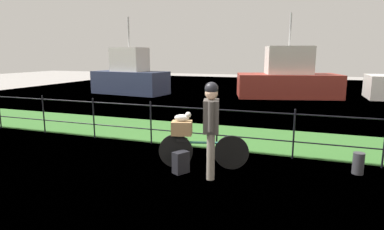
{
  "coord_description": "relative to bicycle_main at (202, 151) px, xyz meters",
  "views": [
    {
      "loc": [
        2.71,
        -4.94,
        2.13
      ],
      "look_at": [
        0.45,
        1.25,
        0.9
      ],
      "focal_mm": 30.34,
      "sensor_mm": 36.0,
      "label": 1
    }
  ],
  "objects": [
    {
      "name": "ground_plane",
      "position": [
        -0.87,
        -0.66,
        -0.34
      ],
      "size": [
        60.0,
        60.0,
        0.0
      ],
      "primitive_type": "plane",
      "color": "#9E9993"
    },
    {
      "name": "moored_boat_near",
      "position": [
        -7.49,
        10.03,
        0.58
      ],
      "size": [
        4.32,
        2.3,
        4.1
      ],
      "color": "#2D3856",
      "rests_on": "ground"
    },
    {
      "name": "moored_boat_mid",
      "position": [
        0.75,
        11.49,
        0.58
      ],
      "size": [
        5.38,
        3.51,
        4.15
      ],
      "color": "#9E3328",
      "rests_on": "ground"
    },
    {
      "name": "cyclist_person",
      "position": [
        0.28,
        -0.39,
        0.66
      ],
      "size": [
        0.36,
        0.52,
        1.68
      ],
      "color": "gray",
      "rests_on": "ground"
    },
    {
      "name": "grass_strip",
      "position": [
        -0.87,
        2.49,
        -0.33
      ],
      "size": [
        27.0,
        2.4,
        0.03
      ],
      "primitive_type": "cube",
      "color": "#38702D",
      "rests_on": "ground"
    },
    {
      "name": "terrier_dog",
      "position": [
        -0.35,
        -0.1,
        0.64
      ],
      "size": [
        0.32,
        0.21,
        0.18
      ],
      "color": "silver",
      "rests_on": "wooden_crate"
    },
    {
      "name": "bicycle_main",
      "position": [
        0.0,
        0.0,
        0.0
      ],
      "size": [
        1.66,
        0.49,
        0.65
      ],
      "color": "black",
      "rests_on": "ground"
    },
    {
      "name": "mooring_bollard",
      "position": [
        2.74,
        0.69,
        -0.15
      ],
      "size": [
        0.2,
        0.2,
        0.39
      ],
      "primitive_type": "cylinder",
      "color": "#38383D",
      "rests_on": "ground"
    },
    {
      "name": "backpack_on_paving",
      "position": [
        -0.29,
        -0.37,
        -0.14
      ],
      "size": [
        0.3,
        0.33,
        0.4
      ],
      "primitive_type": "cube",
      "rotation": [
        0.0,
        0.0,
        1.05
      ],
      "color": "black",
      "rests_on": "ground"
    },
    {
      "name": "wooden_crate",
      "position": [
        -0.37,
        -0.1,
        0.43
      ],
      "size": [
        0.44,
        0.38,
        0.26
      ],
      "primitive_type": "cube",
      "rotation": [
        0.0,
        0.0,
        0.27
      ],
      "color": "#A87F51",
      "rests_on": "bicycle_main"
    },
    {
      "name": "iron_fence",
      "position": [
        -0.87,
        1.19,
        0.26
      ],
      "size": [
        18.04,
        0.04,
        1.05
      ],
      "color": "black",
      "rests_on": "ground"
    },
    {
      "name": "harbor_water",
      "position": [
        -0.87,
        10.13,
        -0.34
      ],
      "size": [
        30.0,
        30.0,
        0.0
      ],
      "primitive_type": "plane",
      "color": "#60849E",
      "rests_on": "ground"
    }
  ]
}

